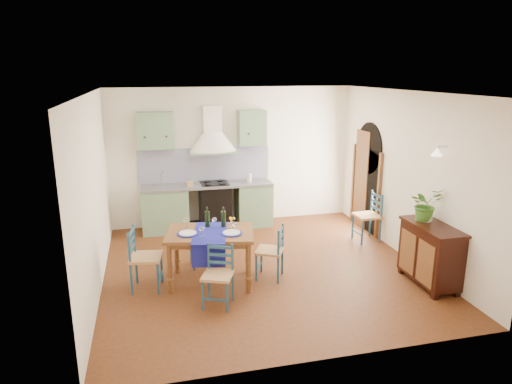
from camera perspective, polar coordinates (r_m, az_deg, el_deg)
floor at (r=7.52m, az=0.92°, el=-9.51°), size 5.00×5.00×0.00m
back_wall at (r=9.23m, az=-5.44°, el=1.98°), size 5.00×0.96×2.80m
right_wall at (r=8.28m, az=17.43°, el=1.88°), size 0.26×5.00×2.80m
left_wall at (r=6.88m, az=-19.62°, el=-0.35°), size 0.04×5.00×2.80m
ceiling at (r=6.85m, az=1.02°, el=12.37°), size 5.00×5.00×0.01m
dining_table at (r=6.82m, az=-5.70°, el=-5.71°), size 1.42×1.11×1.12m
chair_near at (r=6.29m, az=-4.74°, el=-10.31°), size 0.51×0.51×0.84m
chair_far at (r=7.49m, az=-6.76°, el=-6.29°), size 0.39×0.39×0.80m
chair_left at (r=6.87m, az=-13.87°, el=-8.00°), size 0.51×0.51×0.94m
chair_right at (r=7.03m, az=1.95°, el=-7.42°), size 0.53×0.53×0.84m
chair_spare at (r=8.79m, az=13.90°, el=-2.94°), size 0.45×0.45×0.92m
sideboard at (r=7.27m, az=20.94°, el=-7.08°), size 0.50×1.05×0.94m
potted_plant at (r=7.25m, az=20.41°, el=-1.43°), size 0.51×0.46×0.50m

